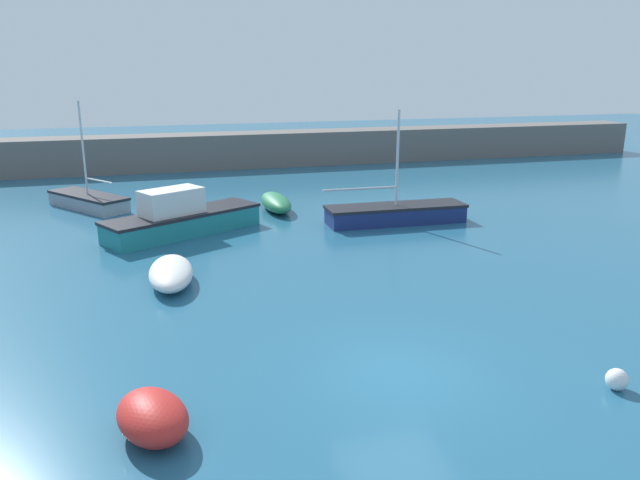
{
  "coord_description": "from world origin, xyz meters",
  "views": [
    {
      "loc": [
        -5.05,
        -11.42,
        6.49
      ],
      "look_at": [
        0.75,
        8.89,
        0.52
      ],
      "focal_mm": 35.0,
      "sensor_mm": 36.0,
      "label": 1
    }
  ],
  "objects_px": {
    "sailboat_short_mast": "(396,213)",
    "mooring_buoy_white": "(617,379)",
    "rowboat_blue_near": "(171,273)",
    "sailboat_twin_hulled": "(88,201)",
    "cabin_cruiser_white": "(181,218)",
    "fishing_dinghy_green": "(152,417)",
    "rowboat_white_midwater": "(276,202)"
  },
  "relations": [
    {
      "from": "rowboat_blue_near",
      "to": "fishing_dinghy_green",
      "type": "xyz_separation_m",
      "value": [
        -0.75,
        -8.25,
        0.05
      ]
    },
    {
      "from": "sailboat_twin_hulled",
      "to": "cabin_cruiser_white",
      "type": "bearing_deg",
      "value": 177.41
    },
    {
      "from": "rowboat_white_midwater",
      "to": "fishing_dinghy_green",
      "type": "distance_m",
      "value": 18.09
    },
    {
      "from": "sailboat_twin_hulled",
      "to": "rowboat_white_midwater",
      "type": "bearing_deg",
      "value": -144.6
    },
    {
      "from": "sailboat_twin_hulled",
      "to": "cabin_cruiser_white",
      "type": "relative_size",
      "value": 0.76
    },
    {
      "from": "sailboat_short_mast",
      "to": "fishing_dinghy_green",
      "type": "distance_m",
      "value": 16.96
    },
    {
      "from": "rowboat_white_midwater",
      "to": "fishing_dinghy_green",
      "type": "bearing_deg",
      "value": -19.87
    },
    {
      "from": "mooring_buoy_white",
      "to": "rowboat_blue_near",
      "type": "bearing_deg",
      "value": 132.93
    },
    {
      "from": "rowboat_white_midwater",
      "to": "fishing_dinghy_green",
      "type": "relative_size",
      "value": 1.66
    },
    {
      "from": "mooring_buoy_white",
      "to": "sailboat_short_mast",
      "type": "bearing_deg",
      "value": 85.8
    },
    {
      "from": "mooring_buoy_white",
      "to": "rowboat_white_midwater",
      "type": "bearing_deg",
      "value": 100.54
    },
    {
      "from": "cabin_cruiser_white",
      "to": "rowboat_blue_near",
      "type": "bearing_deg",
      "value": -125.29
    },
    {
      "from": "rowboat_blue_near",
      "to": "cabin_cruiser_white",
      "type": "xyz_separation_m",
      "value": [
        0.69,
        5.81,
        0.31
      ]
    },
    {
      "from": "cabin_cruiser_white",
      "to": "mooring_buoy_white",
      "type": "relative_size",
      "value": 14.18
    },
    {
      "from": "sailboat_short_mast",
      "to": "fishing_dinghy_green",
      "type": "xyz_separation_m",
      "value": [
        -10.3,
        -13.47,
        -0.01
      ]
    },
    {
      "from": "rowboat_white_midwater",
      "to": "sailboat_twin_hulled",
      "type": "height_order",
      "value": "sailboat_twin_hulled"
    },
    {
      "from": "rowboat_white_midwater",
      "to": "mooring_buoy_white",
      "type": "bearing_deg",
      "value": 9.71
    },
    {
      "from": "cabin_cruiser_white",
      "to": "mooring_buoy_white",
      "type": "bearing_deg",
      "value": -90.93
    },
    {
      "from": "fishing_dinghy_green",
      "to": "mooring_buoy_white",
      "type": "height_order",
      "value": "fishing_dinghy_green"
    },
    {
      "from": "cabin_cruiser_white",
      "to": "mooring_buoy_white",
      "type": "xyz_separation_m",
      "value": [
        7.81,
        -14.95,
        -0.43
      ]
    },
    {
      "from": "cabin_cruiser_white",
      "to": "rowboat_white_midwater",
      "type": "bearing_deg",
      "value": 5.66
    },
    {
      "from": "rowboat_blue_near",
      "to": "mooring_buoy_white",
      "type": "bearing_deg",
      "value": -133.41
    },
    {
      "from": "rowboat_white_midwater",
      "to": "mooring_buoy_white",
      "type": "xyz_separation_m",
      "value": [
        3.35,
        -17.98,
        -0.15
      ]
    },
    {
      "from": "cabin_cruiser_white",
      "to": "fishing_dinghy_green",
      "type": "xyz_separation_m",
      "value": [
        -1.44,
        -14.06,
        -0.26
      ]
    },
    {
      "from": "rowboat_blue_near",
      "to": "cabin_cruiser_white",
      "type": "bearing_deg",
      "value": -3.11
    },
    {
      "from": "sailboat_short_mast",
      "to": "sailboat_twin_hulled",
      "type": "bearing_deg",
      "value": 154.37
    },
    {
      "from": "rowboat_blue_near",
      "to": "sailboat_twin_hulled",
      "type": "height_order",
      "value": "sailboat_twin_hulled"
    },
    {
      "from": "sailboat_short_mast",
      "to": "rowboat_white_midwater",
      "type": "bearing_deg",
      "value": 141.82
    },
    {
      "from": "rowboat_blue_near",
      "to": "fishing_dinghy_green",
      "type": "relative_size",
      "value": 1.56
    },
    {
      "from": "sailboat_short_mast",
      "to": "mooring_buoy_white",
      "type": "distance_m",
      "value": 14.4
    },
    {
      "from": "fishing_dinghy_green",
      "to": "cabin_cruiser_white",
      "type": "bearing_deg",
      "value": 156.69
    },
    {
      "from": "sailboat_short_mast",
      "to": "sailboat_twin_hulled",
      "type": "distance_m",
      "value": 14.25
    }
  ]
}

